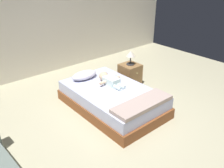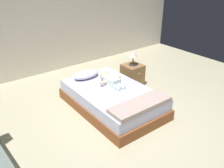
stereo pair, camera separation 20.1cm
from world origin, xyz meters
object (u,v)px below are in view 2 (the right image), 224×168
at_px(bed, 112,99).
at_px(toothbrush, 119,77).
at_px(baby, 110,80).
at_px(nightstand, 132,75).
at_px(pillow, 86,74).
at_px(lamp, 133,55).

xyz_separation_m(bed, toothbrush, (0.40, 0.31, 0.21)).
height_order(baby, nightstand, baby).
relative_size(bed, pillow, 3.61).
relative_size(pillow, toothbrush, 3.18).
relative_size(baby, toothbrush, 3.74).
distance_m(bed, toothbrush, 0.55).
xyz_separation_m(bed, pillow, (-0.12, 0.69, 0.27)).
distance_m(bed, baby, 0.37).
bearing_deg(bed, pillow, 99.82).
bearing_deg(pillow, lamp, -10.28).
distance_m(pillow, baby, 0.52).
relative_size(baby, lamp, 1.99).
distance_m(nightstand, lamp, 0.46).
distance_m(bed, lamp, 1.17).
relative_size(toothbrush, nightstand, 0.35).
bearing_deg(pillow, baby, -63.53).
height_order(baby, lamp, lamp).
height_order(pillow, baby, baby).
distance_m(baby, nightstand, 0.90).
height_order(bed, baby, baby).
height_order(bed, pillow, pillow).
bearing_deg(toothbrush, nightstand, 19.22).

